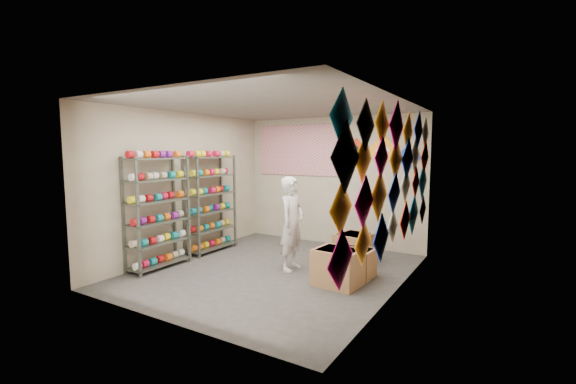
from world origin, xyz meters
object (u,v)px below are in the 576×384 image
Objects in this scene: shopkeeper at (292,224)px; carton_c at (353,248)px; carton_a at (338,267)px; shelf_rack_front at (158,213)px; carton_b at (356,263)px; shelf_rack_back at (211,204)px.

shopkeeper is 2.66× the size of carton_c.
carton_a is (0.97, -0.30, -0.51)m from shopkeeper.
shelf_rack_front is 2.28m from shopkeeper.
carton_b is (3.05, 1.29, -0.73)m from shelf_rack_front.
carton_a is (2.97, -0.52, -0.68)m from shelf_rack_back.
shelf_rack_front is 3.14m from carton_a.
shelf_rack_front is 3.22× the size of carton_c.
carton_b is at bearing 22.89° from shelf_rack_front.
shopkeeper reaches higher than carton_c.
shelf_rack_front is 1.30m from shelf_rack_back.
shopkeeper is at bearing -166.85° from carton_b.
shopkeeper is (2.00, 1.08, -0.17)m from shelf_rack_front.
shopkeeper reaches higher than carton_a.
carton_c is (-0.33, 0.74, 0.03)m from carton_b.
shelf_rack_back reaches higher than shopkeeper.
shelf_rack_front and shelf_rack_back have the same top height.
shelf_rack_front is 1.21× the size of shopkeeper.
shopkeeper is at bearing 28.41° from shelf_rack_front.
carton_a is at bearing -97.51° from carton_b.
shopkeeper is at bearing -6.29° from shelf_rack_back.
shelf_rack_front is 3.39m from carton_b.
shelf_rack_back reaches higher than carton_b.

